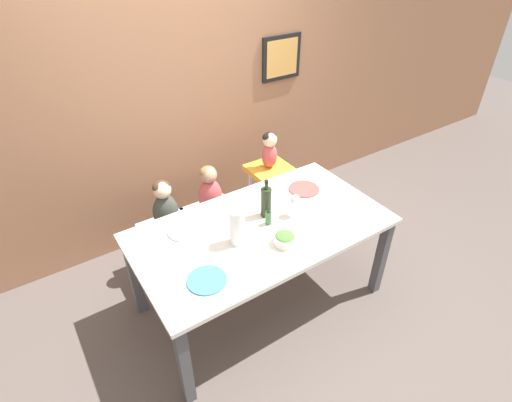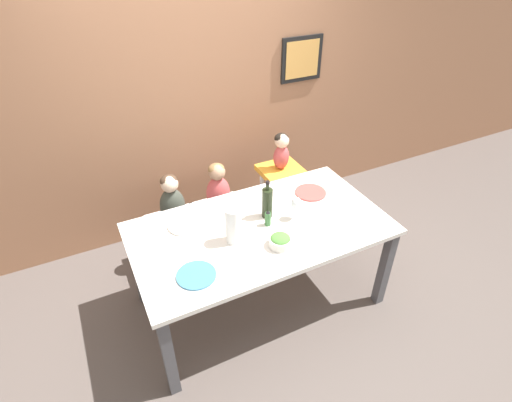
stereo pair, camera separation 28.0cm
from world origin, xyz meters
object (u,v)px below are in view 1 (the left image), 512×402
object	(u,v)px
person_child_center	(210,190)
wine_bottle	(266,202)
wine_glass_near	(295,201)
salad_bowl_large	(285,239)
chair_far_left	(169,234)
chair_far_center	(212,218)
dinner_plate_back_right	(304,189)
person_child_left	(165,206)
chair_right_highchair	(269,181)
dinner_plate_back_left	(185,230)
paper_towel_roll	(237,227)
dinner_plate_front_left	(207,280)
person_baby_right	(270,148)

from	to	relation	value
person_child_center	wine_bottle	xyz separation A→B (m)	(0.15, -0.62, 0.20)
wine_bottle	wine_glass_near	size ratio (longest dim) A/B	1.69
salad_bowl_large	chair_far_left	bearing A→B (deg)	116.54
chair_far_center	dinner_plate_back_right	world-z (taller)	dinner_plate_back_right
person_child_center	person_child_left	bearing A→B (deg)	180.00
chair_right_highchair	wine_glass_near	distance (m)	0.86
dinner_plate_back_left	dinner_plate_back_right	xyz separation A→B (m)	(1.03, -0.05, 0.00)
paper_towel_roll	salad_bowl_large	bearing A→B (deg)	-35.96
chair_right_highchair	paper_towel_roll	distance (m)	1.16
wine_glass_near	salad_bowl_large	world-z (taller)	wine_glass_near
wine_glass_near	dinner_plate_front_left	world-z (taller)	wine_glass_near
chair_far_center	chair_right_highchair	bearing A→B (deg)	-0.00
dinner_plate_front_left	dinner_plate_back_left	bearing A→B (deg)	79.70
person_child_center	dinner_plate_back_right	distance (m)	0.79
chair_far_left	person_child_left	size ratio (longest dim) A/B	1.03
chair_far_center	dinner_plate_back_left	size ratio (longest dim) A/B	1.88
person_baby_right	dinner_plate_back_right	distance (m)	0.53
person_child_center	paper_towel_roll	distance (m)	0.82
chair_far_left	person_child_left	world-z (taller)	person_child_left
wine_bottle	wine_glass_near	distance (m)	0.21
person_child_center	paper_towel_roll	size ratio (longest dim) A/B	1.69
person_child_center	person_baby_right	xyz separation A→B (m)	(0.61, 0.00, 0.22)
chair_right_highchair	person_baby_right	size ratio (longest dim) A/B	2.12
chair_far_left	wine_glass_near	bearing A→B (deg)	-45.47
chair_right_highchair	person_baby_right	world-z (taller)	person_baby_right
person_baby_right	wine_bottle	size ratio (longest dim) A/B	1.12
person_baby_right	salad_bowl_large	size ratio (longest dim) A/B	2.17
chair_right_highchair	salad_bowl_large	distance (m)	1.12
dinner_plate_back_left	dinner_plate_back_right	size ratio (longest dim) A/B	1.00
chair_right_highchair	chair_far_left	bearing A→B (deg)	180.00
chair_far_center	dinner_plate_front_left	bearing A→B (deg)	-118.59
salad_bowl_large	dinner_plate_front_left	world-z (taller)	salad_bowl_large
dinner_plate_front_left	dinner_plate_back_right	bearing A→B (deg)	22.02
person_baby_right	wine_bottle	xyz separation A→B (m)	(-0.47, -0.62, -0.02)
salad_bowl_large	person_child_left	bearing A→B (deg)	116.52
chair_far_center	dinner_plate_front_left	distance (m)	1.17
dinner_plate_front_left	dinner_plate_back_left	xyz separation A→B (m)	(0.09, 0.51, 0.00)
person_child_left	dinner_plate_back_left	xyz separation A→B (m)	(-0.03, -0.46, 0.08)
person_child_left	paper_towel_roll	world-z (taller)	paper_towel_roll
person_child_center	dinner_plate_back_right	xyz separation A→B (m)	(0.60, -0.51, 0.08)
wine_bottle	dinner_plate_back_right	bearing A→B (deg)	13.66
chair_right_highchair	salad_bowl_large	bearing A→B (deg)	-119.56
chair_far_left	wine_bottle	size ratio (longest dim) A/B	1.53
paper_towel_roll	salad_bowl_large	xyz separation A→B (m)	(0.26, -0.19, -0.09)
salad_bowl_large	dinner_plate_back_left	bearing A→B (deg)	135.84
chair_far_center	person_child_left	bearing A→B (deg)	179.86
wine_glass_near	dinner_plate_front_left	bearing A→B (deg)	-164.83
chair_far_left	chair_right_highchair	xyz separation A→B (m)	(1.02, -0.00, 0.17)
wine_glass_near	dinner_plate_back_right	distance (m)	0.38
chair_far_left	wine_glass_near	size ratio (longest dim) A/B	2.57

